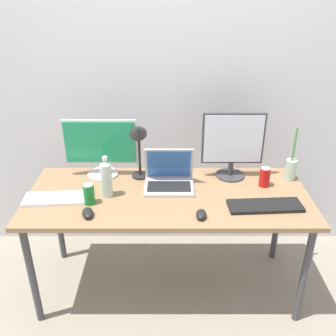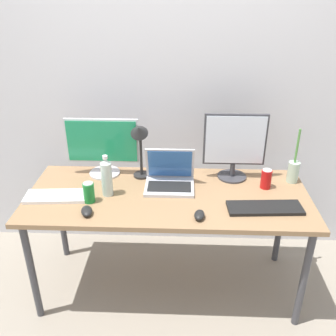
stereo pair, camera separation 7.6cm
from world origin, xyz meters
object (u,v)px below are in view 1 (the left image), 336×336
(monitor_left, at_px, (100,146))
(desk_lamp, at_px, (138,141))
(keyboard_main, at_px, (55,199))
(water_bottle, at_px, (106,178))
(laptop_silver, at_px, (169,178))
(bamboo_vase, at_px, (291,168))
(soda_can_near_keyboard, at_px, (265,177))
(keyboard_aux, at_px, (265,206))
(mouse_by_keyboard, at_px, (88,213))
(mouse_by_laptop, at_px, (201,214))
(monitor_center, at_px, (233,144))
(work_desk, at_px, (168,203))
(soda_can_by_laptop, at_px, (89,194))

(monitor_left, height_order, desk_lamp, desk_lamp)
(keyboard_main, bearing_deg, water_bottle, 5.43)
(laptop_silver, xyz_separation_m, bamboo_vase, (0.79, 0.09, 0.02))
(water_bottle, height_order, soda_can_near_keyboard, water_bottle)
(laptop_silver, distance_m, keyboard_aux, 0.61)
(keyboard_aux, distance_m, mouse_by_keyboard, 1.01)
(keyboard_main, bearing_deg, mouse_by_keyboard, -40.05)
(mouse_by_keyboard, height_order, water_bottle, water_bottle)
(monitor_left, distance_m, desk_lamp, 0.27)
(laptop_silver, distance_m, bamboo_vase, 0.80)
(keyboard_main, bearing_deg, mouse_by_laptop, -15.86)
(monitor_center, xyz_separation_m, soda_can_near_keyboard, (0.20, -0.13, -0.17))
(monitor_left, relative_size, water_bottle, 1.82)
(work_desk, height_order, keyboard_aux, keyboard_aux)
(water_bottle, bearing_deg, laptop_silver, 18.34)
(keyboard_aux, xyz_separation_m, soda_can_by_laptop, (-1.02, 0.04, 0.05))
(monitor_center, relative_size, laptop_silver, 1.44)
(monitor_center, bearing_deg, work_desk, -150.59)
(laptop_silver, relative_size, bamboo_vase, 0.84)
(work_desk, relative_size, water_bottle, 6.58)
(bamboo_vase, bearing_deg, soda_can_near_keyboard, -155.28)
(keyboard_aux, bearing_deg, monitor_center, 107.12)
(laptop_silver, height_order, water_bottle, water_bottle)
(mouse_by_keyboard, height_order, soda_can_near_keyboard, soda_can_near_keyboard)
(mouse_by_laptop, bearing_deg, work_desk, 133.10)
(monitor_center, relative_size, soda_can_near_keyboard, 3.51)
(work_desk, distance_m, soda_can_by_laptop, 0.49)
(soda_can_near_keyboard, bearing_deg, water_bottle, -172.77)
(soda_can_by_laptop, bearing_deg, desk_lamp, 46.50)
(bamboo_vase, bearing_deg, desk_lamp, -179.66)
(keyboard_aux, relative_size, soda_can_by_laptop, 3.39)
(mouse_by_keyboard, xyz_separation_m, water_bottle, (0.08, 0.22, 0.10))
(desk_lamp, bearing_deg, keyboard_main, -152.37)
(monitor_center, bearing_deg, soda_can_near_keyboard, -33.63)
(bamboo_vase, distance_m, desk_lamp, 1.01)
(keyboard_aux, height_order, water_bottle, water_bottle)
(monitor_center, height_order, keyboard_aux, monitor_center)
(monitor_left, xyz_separation_m, monitor_center, (0.86, -0.02, 0.03))
(monitor_center, bearing_deg, mouse_by_laptop, -115.67)
(soda_can_by_laptop, bearing_deg, laptop_silver, 24.13)
(work_desk, height_order, water_bottle, water_bottle)
(keyboard_main, xyz_separation_m, mouse_by_laptop, (0.86, -0.18, 0.01))
(mouse_by_keyboard, xyz_separation_m, soda_can_near_keyboard, (1.06, 0.34, 0.04))
(laptop_silver, bearing_deg, mouse_by_keyboard, -143.15)
(monitor_left, relative_size, keyboard_main, 1.30)
(laptop_silver, height_order, mouse_by_keyboard, laptop_silver)
(mouse_by_laptop, relative_size, desk_lamp, 0.24)
(monitor_left, bearing_deg, keyboard_main, -125.93)
(monitor_center, height_order, soda_can_by_laptop, monitor_center)
(work_desk, distance_m, water_bottle, 0.41)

